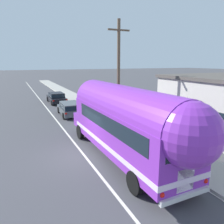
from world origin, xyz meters
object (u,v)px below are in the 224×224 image
at_px(utility_pole, 119,74).
at_px(car_second, 56,97).
at_px(painted_bus, 127,121).
at_px(car_lead, 70,108).

height_order(utility_pole, car_second, utility_pole).
bearing_deg(painted_bus, utility_pole, 68.09).
relative_size(painted_bus, car_second, 2.49).
distance_m(utility_pole, car_second, 14.39).
xyz_separation_m(car_lead, car_second, (0.07, 7.82, -0.05)).
height_order(painted_bus, car_lead, painted_bus).
bearing_deg(utility_pole, car_lead, 113.40).
height_order(utility_pole, painted_bus, utility_pole).
xyz_separation_m(utility_pole, car_lead, (-2.54, 5.88, -3.63)).
bearing_deg(car_second, utility_pole, -79.78).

